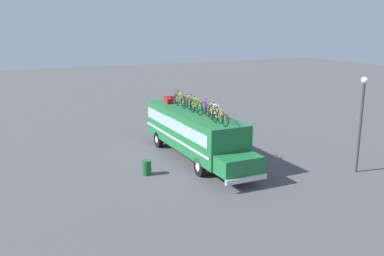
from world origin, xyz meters
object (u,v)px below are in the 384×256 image
object	(u,v)px
rooftop_bicycle_4	(193,104)
rooftop_bicycle_5	(196,107)
luggage_bag_1	(169,99)
street_lamp	(362,113)
luggage_bag_2	(168,101)
rooftop_bicycle_1	(179,99)
rooftop_bicycle_8	(216,114)
rooftop_bicycle_3	(189,103)
rooftop_bicycle_9	(220,118)
rooftop_bicycle_7	(212,111)
trash_bin	(146,168)
rooftop_bicycle_6	(208,109)
rooftop_bicycle_2	(180,101)
bus	(194,131)

from	to	relation	value
rooftop_bicycle_4	rooftop_bicycle_5	bearing A→B (deg)	-12.56
luggage_bag_1	rooftop_bicycle_4	xyz separation A→B (m)	(3.77, 0.02, 0.23)
street_lamp	luggage_bag_2	bearing A→B (deg)	-142.52
rooftop_bicycle_1	rooftop_bicycle_8	bearing A→B (deg)	-2.66
luggage_bag_1	rooftop_bicycle_3	distance (m)	2.98
rooftop_bicycle_3	rooftop_bicycle_9	world-z (taller)	rooftop_bicycle_3
rooftop_bicycle_4	rooftop_bicycle_5	world-z (taller)	rooftop_bicycle_5
rooftop_bicycle_3	rooftop_bicycle_7	size ratio (longest dim) A/B	1.02
luggage_bag_2	rooftop_bicycle_3	world-z (taller)	rooftop_bicycle_3
rooftop_bicycle_9	trash_bin	size ratio (longest dim) A/B	2.15
luggage_bag_1	rooftop_bicycle_6	bearing A→B (deg)	2.78
rooftop_bicycle_5	rooftop_bicycle_7	bearing A→B (deg)	9.58
luggage_bag_1	rooftop_bicycle_2	world-z (taller)	rooftop_bicycle_2
luggage_bag_2	rooftop_bicycle_5	xyz separation A→B (m)	(3.77, 0.19, 0.23)
rooftop_bicycle_1	rooftop_bicycle_2	size ratio (longest dim) A/B	1.00
rooftop_bicycle_9	rooftop_bicycle_5	bearing A→B (deg)	178.06
rooftop_bicycle_2	rooftop_bicycle_7	distance (m)	3.66
rooftop_bicycle_6	rooftop_bicycle_3	bearing A→B (deg)	-177.10
rooftop_bicycle_3	trash_bin	distance (m)	5.40
rooftop_bicycle_3	trash_bin	size ratio (longest dim) A/B	2.13
rooftop_bicycle_7	rooftop_bicycle_6	bearing A→B (deg)	167.83
rooftop_bicycle_7	rooftop_bicycle_3	bearing A→B (deg)	179.26
luggage_bag_2	rooftop_bicycle_7	distance (m)	5.23
bus	trash_bin	distance (m)	4.09
bus	rooftop_bicycle_6	world-z (taller)	rooftop_bicycle_6
rooftop_bicycle_4	rooftop_bicycle_7	xyz separation A→B (m)	(2.20, 0.08, -0.02)
rooftop_bicycle_4	rooftop_bicycle_7	world-z (taller)	rooftop_bicycle_4
rooftop_bicycle_9	rooftop_bicycle_7	bearing A→B (deg)	167.30
luggage_bag_2	rooftop_bicycle_2	xyz separation A→B (m)	(1.56, 0.17, 0.22)
luggage_bag_2	rooftop_bicycle_9	xyz separation A→B (m)	(6.74, 0.09, 0.19)
rooftop_bicycle_4	bus	bearing A→B (deg)	-17.06
rooftop_bicycle_6	rooftop_bicycle_4	bearing A→B (deg)	-171.15
rooftop_bicycle_7	street_lamp	xyz separation A→B (m)	(4.15, 6.74, 0.10)
trash_bin	rooftop_bicycle_1	bearing A→B (deg)	137.60
rooftop_bicycle_6	street_lamp	distance (m)	8.19
luggage_bag_1	luggage_bag_2	size ratio (longest dim) A/B	0.79
rooftop_bicycle_3	bus	bearing A→B (deg)	-10.82
rooftop_bicycle_1	rooftop_bicycle_8	world-z (taller)	rooftop_bicycle_8
bus	rooftop_bicycle_7	size ratio (longest dim) A/B	6.51
bus	luggage_bag_2	world-z (taller)	luggage_bag_2
rooftop_bicycle_4	rooftop_bicycle_9	size ratio (longest dim) A/B	1.02
street_lamp	rooftop_bicycle_8	bearing A→B (deg)	-115.65
luggage_bag_2	rooftop_bicycle_3	distance (m)	2.27
rooftop_bicycle_6	rooftop_bicycle_7	distance (m)	0.73
rooftop_bicycle_4	street_lamp	world-z (taller)	street_lamp
rooftop_bicycle_9	trash_bin	world-z (taller)	rooftop_bicycle_9
rooftop_bicycle_4	rooftop_bicycle_1	bearing A→B (deg)	176.87
rooftop_bicycle_1	rooftop_bicycle_5	world-z (taller)	rooftop_bicycle_5
luggage_bag_2	rooftop_bicycle_1	distance (m)	0.89
luggage_bag_1	street_lamp	bearing A→B (deg)	34.07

